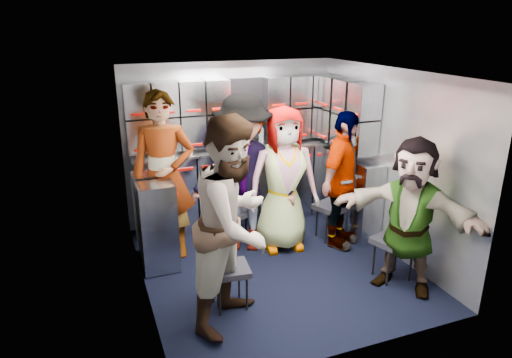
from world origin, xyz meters
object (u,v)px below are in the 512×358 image
object	(u,v)px
jump_seat_mid_left	(239,213)
attendant_arc_c	(283,179)
attendant_standing	(164,177)
attendant_arc_d	(342,181)
jump_seat_near_left	(229,271)
attendant_arc_a	(235,223)
attendant_arc_e	(410,216)
jump_seat_mid_right	(332,208)
jump_seat_center	(277,210)
jump_seat_near_right	(394,243)
attendant_arc_b	(243,174)

from	to	relation	value
jump_seat_mid_left	attendant_arc_c	world-z (taller)	attendant_arc_c
attendant_standing	attendant_arc_d	size ratio (longest dim) A/B	1.16
attendant_standing	attendant_arc_c	xyz separation A→B (m)	(1.31, -0.29, -0.10)
attendant_arc_c	attendant_arc_d	distance (m)	0.69
jump_seat_near_left	attendant_arc_a	distance (m)	0.59
attendant_standing	attendant_arc_e	bearing A→B (deg)	-21.00
jump_seat_near_left	attendant_arc_e	world-z (taller)	attendant_arc_e
jump_seat_mid_right	attendant_arc_a	bearing A→B (deg)	-145.53
jump_seat_mid_left	jump_seat_center	xyz separation A→B (m)	(0.44, -0.13, 0.03)
jump_seat_near_left	jump_seat_mid_left	bearing A→B (deg)	67.49
jump_seat_center	jump_seat_near_right	size ratio (longest dim) A/B	1.00
jump_seat_center	attendant_arc_a	distance (m)	1.72
jump_seat_near_right	attendant_arc_b	bearing A→B (deg)	135.30
attendant_arc_b	attendant_arc_d	bearing A→B (deg)	7.96
jump_seat_near_right	attendant_arc_d	bearing A→B (deg)	98.12
attendant_standing	attendant_arc_a	xyz separation A→B (m)	(0.35, -1.43, -0.01)
attendant_standing	attendant_arc_b	size ratio (longest dim) A/B	1.03
jump_seat_near_left	jump_seat_mid_left	distance (m)	1.38
jump_seat_mid_right	jump_seat_mid_left	bearing A→B (deg)	162.87
jump_seat_near_right	attendant_standing	bearing A→B (deg)	146.96
jump_seat_near_left	jump_seat_mid_left	size ratio (longest dim) A/B	0.96
attendant_arc_a	attendant_arc_c	world-z (taller)	attendant_arc_a
attendant_standing	attendant_arc_e	size ratio (longest dim) A/B	1.21
jump_seat_mid_left	jump_seat_center	bearing A→B (deg)	-16.86
jump_seat_center	attendant_arc_b	world-z (taller)	attendant_arc_b
jump_seat_near_right	attendant_arc_c	world-z (taller)	attendant_arc_c
jump_seat_near_right	attendant_arc_b	size ratio (longest dim) A/B	0.26
jump_seat_mid_right	attendant_arc_e	world-z (taller)	attendant_arc_e
jump_seat_mid_right	jump_seat_near_left	bearing A→B (deg)	-150.08
jump_seat_mid_right	attendant_arc_a	distance (m)	2.04
jump_seat_mid_right	attendant_arc_d	xyz separation A→B (m)	(-0.00, -0.18, 0.42)
attendant_arc_b	jump_seat_mid_left	bearing A→B (deg)	115.09
jump_seat_near_left	attendant_arc_a	bearing A→B (deg)	-90.00
jump_seat_center	jump_seat_near_right	bearing A→B (deg)	-58.12
jump_seat_mid_left	attendant_arc_b	bearing A→B (deg)	-90.00
attendant_arc_c	attendant_arc_d	world-z (taller)	attendant_arc_c
jump_seat_near_left	jump_seat_near_right	distance (m)	1.75
attendant_arc_d	attendant_arc_a	bearing A→B (deg)	172.59
attendant_arc_a	jump_seat_mid_right	bearing A→B (deg)	-9.24
jump_seat_mid_right	attendant_arc_c	distance (m)	0.79
attendant_standing	attendant_arc_b	distance (m)	0.89
jump_seat_center	attendant_arc_c	distance (m)	0.49
attendant_arc_b	attendant_arc_c	distance (m)	0.47
attendant_standing	attendant_arc_b	world-z (taller)	attendant_standing
jump_seat_mid_left	attendant_arc_a	world-z (taller)	attendant_arc_a
attendant_arc_d	attendant_arc_b	bearing A→B (deg)	125.54
jump_seat_mid_right	attendant_standing	bearing A→B (deg)	170.99
jump_seat_near_left	attendant_standing	world-z (taller)	attendant_standing
jump_seat_mid_right	attendant_arc_a	xyz separation A→B (m)	(-1.62, -1.11, 0.54)
jump_seat_center	attendant_standing	world-z (taller)	attendant_standing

